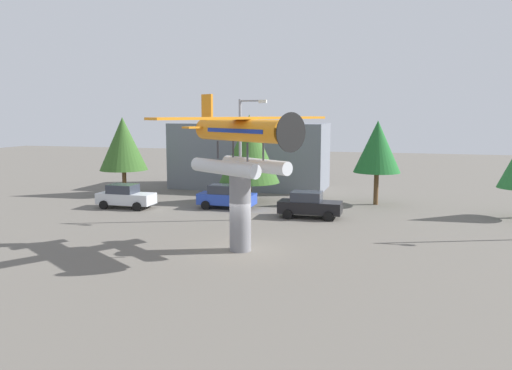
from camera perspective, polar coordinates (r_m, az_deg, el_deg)
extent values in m
plane|color=#605B54|center=(26.94, -1.72, -7.18)|extent=(140.00, 140.00, 0.00)
cylinder|color=slate|center=(26.49, -1.74, -3.00)|extent=(1.10, 1.10, 3.99)
cylinder|color=silver|center=(25.54, -3.51, 1.90)|extent=(4.37, 3.27, 0.70)
cylinder|color=#333338|center=(24.83, -0.94, 3.60)|extent=(0.14, 0.14, 0.90)
cylinder|color=#333338|center=(26.72, -4.22, 3.89)|extent=(0.14, 0.14, 0.90)
cylinder|color=silver|center=(26.78, -0.09, 2.20)|extent=(4.37, 3.27, 0.70)
cylinder|color=#333338|center=(25.48, 0.80, 3.71)|extent=(0.14, 0.14, 0.90)
cylinder|color=#333338|center=(27.32, -2.52, 3.99)|extent=(0.14, 0.14, 0.90)
cylinder|color=orange|center=(26.02, -1.78, 6.00)|extent=(5.75, 4.39, 1.10)
cube|color=#193399|center=(25.87, -1.50, 5.99)|extent=(4.23, 3.38, 0.20)
cone|color=#262628|center=(23.57, 3.19, 5.79)|extent=(1.07, 1.12, 0.88)
cylinder|color=black|center=(23.29, 3.87, 5.76)|extent=(1.04, 1.51, 1.80)
cube|color=orange|center=(25.70, -1.22, 7.34)|extent=(6.74, 9.23, 0.12)
cube|color=orange|center=(28.26, -5.35, 6.32)|extent=(2.15, 2.71, 0.10)
cube|color=orange|center=(28.25, -5.38, 8.55)|extent=(0.81, 0.60, 1.30)
cube|color=silver|center=(39.75, -14.03, -1.43)|extent=(4.20, 1.70, 0.80)
cube|color=#2D333D|center=(39.77, -14.38, -0.39)|extent=(2.00, 1.56, 0.64)
cylinder|color=black|center=(38.40, -12.92, -2.32)|extent=(0.64, 0.22, 0.64)
cylinder|color=black|center=(39.96, -11.69, -1.89)|extent=(0.64, 0.22, 0.64)
cylinder|color=black|center=(39.74, -16.35, -2.10)|extent=(0.64, 0.22, 0.64)
cylinder|color=black|center=(41.26, -15.03, -1.69)|extent=(0.64, 0.22, 0.64)
cube|color=#2847B7|center=(38.49, -3.21, -1.51)|extent=(4.20, 1.70, 0.80)
cube|color=#2D333D|center=(38.45, -3.57, -0.43)|extent=(2.00, 1.56, 0.64)
cylinder|color=black|center=(37.30, -1.68, -2.42)|extent=(0.64, 0.22, 0.64)
cylinder|color=black|center=(39.00, -0.90, -1.97)|extent=(0.64, 0.22, 0.64)
cylinder|color=black|center=(38.17, -5.56, -2.22)|extent=(0.64, 0.22, 0.64)
cylinder|color=black|center=(39.83, -4.63, -1.78)|extent=(0.64, 0.22, 0.64)
cube|color=black|center=(35.21, 5.94, -2.42)|extent=(4.20, 1.70, 0.80)
cube|color=#2D333D|center=(35.13, 5.56, -1.25)|extent=(2.00, 1.56, 0.64)
cylinder|color=black|center=(34.22, 7.91, -3.44)|extent=(0.64, 0.22, 0.64)
cylinder|color=black|center=(35.97, 8.30, -2.89)|extent=(0.64, 0.22, 0.64)
cylinder|color=black|center=(34.66, 3.48, -3.23)|extent=(0.64, 0.22, 0.64)
cylinder|color=black|center=(36.39, 4.07, -2.70)|extent=(0.64, 0.22, 0.64)
cylinder|color=gray|center=(33.80, -1.74, 2.69)|extent=(0.18, 0.18, 7.87)
cylinder|color=gray|center=(33.44, -0.44, 9.22)|extent=(1.60, 0.12, 0.12)
cube|color=silver|center=(33.25, 0.74, 9.14)|extent=(0.50, 0.28, 0.20)
cube|color=slate|center=(48.93, -0.67, 3.24)|extent=(14.24, 6.08, 6.05)
cylinder|color=brown|center=(46.28, -14.21, 0.30)|extent=(0.36, 0.36, 2.14)
cone|color=#335B23|center=(45.97, -14.35, 4.41)|extent=(4.07, 4.07, 4.52)
cylinder|color=brown|center=(41.01, -0.72, -0.80)|extent=(0.36, 0.36, 1.60)
cone|color=#335B23|center=(40.63, -0.73, 4.00)|extent=(4.75, 4.75, 5.28)
cylinder|color=brown|center=(40.99, 13.01, -0.37)|extent=(0.36, 0.36, 2.50)
cone|color=#1E6028|center=(40.67, 13.15, 4.13)|extent=(3.56, 3.56, 3.95)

